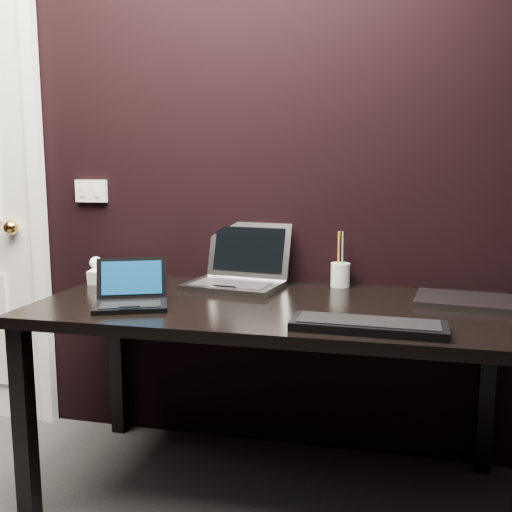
% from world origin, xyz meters
% --- Properties ---
extents(wall_back, '(4.00, 0.00, 4.00)m').
position_xyz_m(wall_back, '(0.00, 1.80, 1.30)').
color(wall_back, black).
rests_on(wall_back, ground).
extents(wall_switch, '(0.15, 0.02, 0.10)m').
position_xyz_m(wall_switch, '(-0.62, 1.79, 1.12)').
color(wall_switch, silver).
rests_on(wall_switch, wall_back).
extents(desk, '(1.70, 0.80, 0.74)m').
position_xyz_m(desk, '(0.30, 1.40, 0.66)').
color(desk, black).
rests_on(desk, ground).
extents(netbook, '(0.31, 0.30, 0.16)m').
position_xyz_m(netbook, '(-0.18, 1.24, 0.77)').
color(netbook, black).
rests_on(netbook, desk).
extents(silver_laptop, '(0.41, 0.38, 0.25)m').
position_xyz_m(silver_laptop, '(0.10, 1.65, 0.79)').
color(silver_laptop, '#939498').
rests_on(silver_laptop, desk).
extents(ext_keyboard, '(0.47, 0.17, 0.03)m').
position_xyz_m(ext_keyboard, '(0.65, 1.12, 0.75)').
color(ext_keyboard, black).
rests_on(ext_keyboard, desk).
extents(closed_laptop, '(0.38, 0.30, 0.02)m').
position_xyz_m(closed_laptop, '(0.98, 1.53, 0.75)').
color(closed_laptop, gray).
rests_on(closed_laptop, desk).
extents(desk_phone, '(0.24, 0.19, 0.12)m').
position_xyz_m(desk_phone, '(-0.42, 1.62, 0.78)').
color(desk_phone, silver).
rests_on(desk_phone, desk).
extents(mobile_phone, '(0.06, 0.06, 0.09)m').
position_xyz_m(mobile_phone, '(-0.35, 1.51, 0.78)').
color(mobile_phone, black).
rests_on(mobile_phone, desk).
extents(pen_cup, '(0.10, 0.10, 0.23)m').
position_xyz_m(pen_cup, '(0.51, 1.75, 0.79)').
color(pen_cup, silver).
rests_on(pen_cup, desk).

